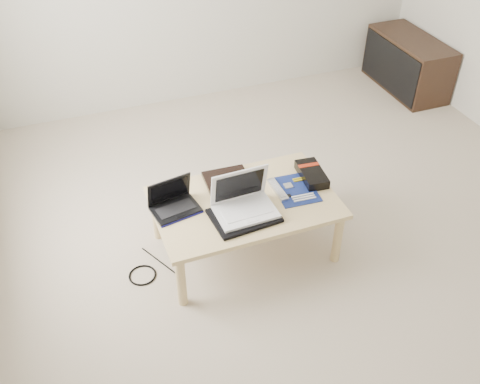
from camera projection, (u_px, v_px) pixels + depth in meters
name	position (u px, v px, depth m)	size (l,w,h in m)	color
ground	(303.00, 224.00, 3.67)	(4.00, 4.00, 0.00)	beige
coffee_table	(245.00, 207.00, 3.27)	(1.10, 0.70, 0.40)	tan
media_cabinet	(407.00, 64.00, 5.06)	(0.41, 0.90, 0.50)	#322214
book	(227.00, 180.00, 3.38)	(0.29, 0.24, 0.03)	black
netbook	(174.00, 203.00, 3.16)	(0.30, 0.24, 0.20)	black
tablet	(236.00, 201.00, 3.23)	(0.24, 0.19, 0.01)	black
remote	(278.00, 189.00, 3.31)	(0.06, 0.22, 0.02)	silver
neoprene_sleeve	(244.00, 216.00, 3.12)	(0.38, 0.28, 0.02)	black
white_laptop	(243.00, 202.00, 3.12)	(0.36, 0.26, 0.25)	white
motherboard	(295.00, 190.00, 3.32)	(0.26, 0.32, 0.01)	#0B194A
gpu_box	(312.00, 174.00, 3.40)	(0.16, 0.29, 0.06)	black
cable_coil	(222.00, 208.00, 3.17)	(0.10, 0.10, 0.01)	black
floor_cable_coil	(142.00, 275.00, 3.30)	(0.17, 0.17, 0.01)	black
floor_cable_trail	(160.00, 261.00, 3.39)	(0.01, 0.01, 0.35)	black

